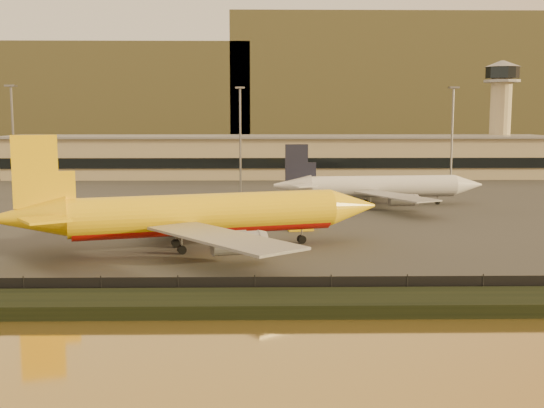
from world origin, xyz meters
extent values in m
plane|color=black|center=(0.00, 0.00, 0.00)|extent=(900.00, 900.00, 0.00)
cube|color=black|center=(0.00, -17.00, 0.70)|extent=(320.00, 7.00, 1.40)
cube|color=#2D2D2D|center=(0.00, 95.00, 0.10)|extent=(320.00, 220.00, 0.20)
cube|color=black|center=(0.00, -13.00, 1.30)|extent=(300.00, 0.05, 2.20)
cube|color=tan|center=(0.00, 125.00, 6.20)|extent=(160.00, 22.00, 12.00)
cube|color=black|center=(0.00, 113.80, 5.20)|extent=(160.00, 0.60, 3.00)
cube|color=gray|center=(0.00, 125.00, 12.50)|extent=(164.00, 24.00, 0.60)
cylinder|color=tan|center=(70.00, 131.00, 15.20)|extent=(6.40, 6.40, 30.00)
cylinder|color=black|center=(70.00, 131.00, 31.95)|extent=(10.40, 10.40, 3.50)
cone|color=gray|center=(70.00, 131.00, 34.70)|extent=(11.20, 11.20, 2.00)
cylinder|color=gray|center=(70.00, 131.00, 29.40)|extent=(11.20, 11.20, 0.80)
cylinder|color=slate|center=(-60.00, 70.00, 12.70)|extent=(0.50, 0.50, 25.00)
cube|color=slate|center=(-60.00, 70.00, 25.40)|extent=(2.20, 2.20, 0.40)
cylinder|color=slate|center=(-10.00, 80.00, 12.70)|extent=(0.50, 0.50, 25.00)
cube|color=slate|center=(-10.00, 80.00, 25.40)|extent=(2.20, 2.20, 0.40)
cylinder|color=slate|center=(40.00, 78.00, 12.70)|extent=(0.50, 0.50, 25.00)
cube|color=slate|center=(40.00, 78.00, 25.40)|extent=(2.20, 2.20, 0.40)
cube|color=brown|center=(-140.00, 340.00, 27.50)|extent=(260.00, 160.00, 55.00)
cube|color=brown|center=(90.00, 340.00, 35.00)|extent=(220.00, 160.00, 70.00)
cylinder|color=yellow|center=(-13.07, 12.99, 5.38)|extent=(37.77, 15.92, 5.46)
cylinder|color=#B8120A|center=(-13.07, 12.99, 4.43)|extent=(36.42, 14.47, 4.26)
cone|color=yellow|center=(8.56, 19.38, 5.38)|extent=(8.59, 7.31, 5.46)
cone|color=yellow|center=(-35.71, 6.32, 5.79)|extent=(10.60, 7.90, 5.46)
cube|color=yellow|center=(-34.71, 6.61, 11.79)|extent=(5.66, 2.05, 9.55)
cube|color=yellow|center=(-35.24, 12.14, 6.20)|extent=(5.39, 5.32, 0.33)
cube|color=yellow|center=(-32.16, 1.68, 6.20)|extent=(7.26, 7.24, 0.33)
cube|color=gray|center=(-18.19, 26.63, 4.43)|extent=(9.60, 24.21, 0.33)
cylinder|color=gray|center=(-14.67, 23.98, 2.93)|extent=(6.89, 4.66, 3.00)
cube|color=gray|center=(-9.97, -1.24, 4.43)|extent=(20.43, 23.06, 0.33)
cylinder|color=gray|center=(-8.45, 2.90, 2.93)|extent=(6.89, 4.66, 3.00)
cylinder|color=black|center=(0.76, 17.08, 0.80)|extent=(1.42, 1.26, 1.20)
cylinder|color=slate|center=(0.76, 17.08, 1.43)|extent=(0.21, 0.21, 2.45)
cylinder|color=black|center=(-16.15, 9.53, 0.80)|extent=(1.42, 1.26, 1.20)
cylinder|color=slate|center=(-16.15, 9.53, 1.43)|extent=(0.21, 0.21, 2.45)
cylinder|color=black|center=(-17.54, 14.24, 0.80)|extent=(1.42, 1.26, 1.20)
cylinder|color=slate|center=(-17.54, 14.24, 1.43)|extent=(0.21, 0.21, 2.45)
cylinder|color=silver|center=(20.60, 59.46, 4.29)|extent=(31.23, 7.15, 4.30)
cylinder|color=gray|center=(20.60, 59.46, 3.53)|extent=(30.29, 6.13, 3.36)
cone|color=silver|center=(39.02, 61.18, 4.29)|extent=(6.39, 4.84, 4.30)
cone|color=silver|center=(1.33, 57.67, 4.61)|extent=(8.11, 5.00, 4.30)
cube|color=black|center=(2.19, 57.75, 9.34)|extent=(4.74, 0.78, 7.53)
cube|color=silver|center=(2.64, 62.11, 4.93)|extent=(5.09, 4.93, 0.26)
cube|color=silver|center=(3.44, 53.55, 4.93)|extent=(5.57, 5.45, 0.26)
cube|color=gray|center=(18.65, 71.16, 3.53)|extent=(11.33, 20.27, 0.26)
cylinder|color=gray|center=(21.06, 68.47, 2.35)|extent=(5.36, 2.83, 2.37)
cube|color=gray|center=(20.84, 47.61, 3.53)|extent=(14.23, 19.96, 0.26)
cylinder|color=gray|center=(22.71, 50.70, 2.35)|extent=(5.36, 2.83, 2.37)
cylinder|color=black|center=(32.38, 60.56, 0.67)|extent=(1.01, 0.84, 0.95)
cylinder|color=slate|center=(32.38, 60.56, 1.17)|extent=(0.23, 0.23, 1.94)
cylinder|color=black|center=(17.57, 57.24, 0.67)|extent=(1.01, 0.84, 0.95)
cylinder|color=slate|center=(17.57, 57.24, 1.17)|extent=(0.23, 0.23, 1.94)
cylinder|color=black|center=(17.21, 61.09, 0.67)|extent=(1.01, 0.84, 0.95)
cylinder|color=slate|center=(17.21, 61.09, 1.17)|extent=(0.23, 0.23, 1.94)
cube|color=yellow|center=(1.23, 28.05, 1.12)|extent=(4.38, 2.59, 1.85)
cube|color=silver|center=(-7.80, 28.69, 1.12)|extent=(4.44, 2.89, 1.84)
camera|label=1|loc=(-5.48, -82.38, 19.23)|focal=45.00mm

